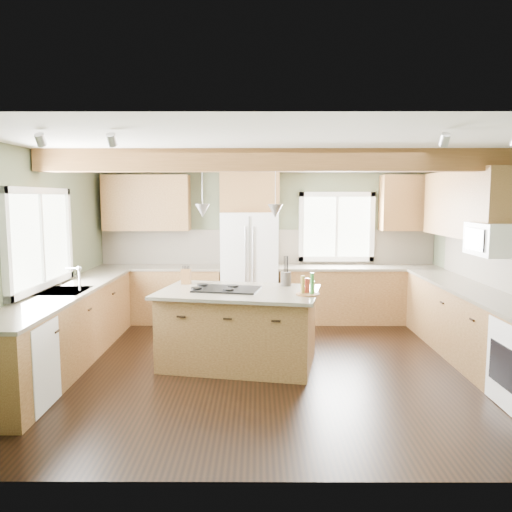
{
  "coord_description": "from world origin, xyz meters",
  "views": [
    {
      "loc": [
        -0.17,
        -5.87,
        2.04
      ],
      "look_at": [
        -0.19,
        0.3,
        1.31
      ],
      "focal_mm": 35.0,
      "sensor_mm": 36.0,
      "label": 1
    }
  ],
  "objects": [
    {
      "name": "floor",
      "position": [
        0.0,
        0.0,
        0.0
      ],
      "size": [
        5.6,
        5.6,
        0.0
      ],
      "primitive_type": "plane",
      "color": "black",
      "rests_on": "ground"
    },
    {
      "name": "ceiling",
      "position": [
        0.0,
        0.0,
        2.6
      ],
      "size": [
        5.6,
        5.6,
        0.0
      ],
      "primitive_type": "plane",
      "rotation": [
        3.14,
        0.0,
        0.0
      ],
      "color": "silver",
      "rests_on": "wall_back"
    },
    {
      "name": "wall_back",
      "position": [
        0.0,
        2.5,
        1.3
      ],
      "size": [
        5.6,
        0.0,
        5.6
      ],
      "primitive_type": "plane",
      "rotation": [
        1.57,
        0.0,
        0.0
      ],
      "color": "#4D543C",
      "rests_on": "ground"
    },
    {
      "name": "wall_left",
      "position": [
        -2.8,
        0.0,
        1.3
      ],
      "size": [
        0.0,
        5.0,
        5.0
      ],
      "primitive_type": "plane",
      "rotation": [
        1.57,
        0.0,
        1.57
      ],
      "color": "#4D543C",
      "rests_on": "ground"
    },
    {
      "name": "wall_right",
      "position": [
        2.8,
        0.0,
        1.3
      ],
      "size": [
        0.0,
        5.0,
        5.0
      ],
      "primitive_type": "plane",
      "rotation": [
        1.57,
        0.0,
        -1.57
      ],
      "color": "#4D543C",
      "rests_on": "ground"
    },
    {
      "name": "ceiling_beam",
      "position": [
        0.0,
        0.07,
        2.47
      ],
      "size": [
        5.55,
        0.26,
        0.26
      ],
      "primitive_type": "cube",
      "color": "brown",
      "rests_on": "ceiling"
    },
    {
      "name": "soffit_trim",
      "position": [
        0.0,
        2.4,
        2.54
      ],
      "size": [
        5.55,
        0.2,
        0.1
      ],
      "primitive_type": "cube",
      "color": "brown",
      "rests_on": "ceiling"
    },
    {
      "name": "backsplash_back",
      "position": [
        0.0,
        2.48,
        1.21
      ],
      "size": [
        5.58,
        0.03,
        0.58
      ],
      "primitive_type": "cube",
      "color": "brown",
      "rests_on": "wall_back"
    },
    {
      "name": "backsplash_right",
      "position": [
        2.78,
        0.05,
        1.21
      ],
      "size": [
        0.03,
        3.7,
        0.58
      ],
      "primitive_type": "cube",
      "color": "brown",
      "rests_on": "wall_right"
    },
    {
      "name": "base_cab_back_left",
      "position": [
        -1.79,
        2.2,
        0.44
      ],
      "size": [
        2.02,
        0.6,
        0.88
      ],
      "primitive_type": "cube",
      "color": "brown",
      "rests_on": "floor"
    },
    {
      "name": "counter_back_left",
      "position": [
        -1.79,
        2.2,
        0.9
      ],
      "size": [
        2.06,
        0.64,
        0.04
      ],
      "primitive_type": "cube",
      "color": "#4A4336",
      "rests_on": "base_cab_back_left"
    },
    {
      "name": "base_cab_back_right",
      "position": [
        1.49,
        2.2,
        0.44
      ],
      "size": [
        2.62,
        0.6,
        0.88
      ],
      "primitive_type": "cube",
      "color": "brown",
      "rests_on": "floor"
    },
    {
      "name": "counter_back_right",
      "position": [
        1.49,
        2.2,
        0.9
      ],
      "size": [
        2.66,
        0.64,
        0.04
      ],
      "primitive_type": "cube",
      "color": "#4A4336",
      "rests_on": "base_cab_back_right"
    },
    {
      "name": "base_cab_left",
      "position": [
        -2.5,
        0.05,
        0.44
      ],
      "size": [
        0.6,
        3.7,
        0.88
      ],
      "primitive_type": "cube",
      "color": "brown",
      "rests_on": "floor"
    },
    {
      "name": "counter_left",
      "position": [
        -2.5,
        0.05,
        0.9
      ],
      "size": [
        0.64,
        3.74,
        0.04
      ],
      "primitive_type": "cube",
      "color": "#4A4336",
      "rests_on": "base_cab_left"
    },
    {
      "name": "base_cab_right",
      "position": [
        2.5,
        0.05,
        0.44
      ],
      "size": [
        0.6,
        3.7,
        0.88
      ],
      "primitive_type": "cube",
      "color": "brown",
      "rests_on": "floor"
    },
    {
      "name": "counter_right",
      "position": [
        2.5,
        0.05,
        0.9
      ],
      "size": [
        0.64,
        3.74,
        0.04
      ],
      "primitive_type": "cube",
      "color": "#4A4336",
      "rests_on": "base_cab_right"
    },
    {
      "name": "upper_cab_back_left",
      "position": [
        -1.99,
        2.33,
        1.95
      ],
      "size": [
        1.4,
        0.35,
        0.9
      ],
      "primitive_type": "cube",
      "color": "brown",
      "rests_on": "wall_back"
    },
    {
      "name": "upper_cab_over_fridge",
      "position": [
        -0.3,
        2.33,
        2.15
      ],
      "size": [
        0.96,
        0.35,
        0.7
      ],
      "primitive_type": "cube",
      "color": "brown",
      "rests_on": "wall_back"
    },
    {
      "name": "upper_cab_right",
      "position": [
        2.62,
        0.9,
        1.95
      ],
      "size": [
        0.35,
        2.2,
        0.9
      ],
      "primitive_type": "cube",
      "color": "brown",
      "rests_on": "wall_right"
    },
    {
      "name": "upper_cab_back_corner",
      "position": [
        2.3,
        2.33,
        1.95
      ],
      "size": [
        0.9,
        0.35,
        0.9
      ],
      "primitive_type": "cube",
      "color": "brown",
      "rests_on": "wall_back"
    },
    {
      "name": "window_left",
      "position": [
        -2.78,
        0.05,
        1.55
      ],
      "size": [
        0.04,
        1.6,
        1.05
      ],
      "primitive_type": "cube",
      "color": "white",
      "rests_on": "wall_left"
    },
    {
      "name": "window_back",
      "position": [
        1.15,
        2.48,
        1.55
      ],
      "size": [
        1.1,
        0.04,
        1.0
      ],
      "primitive_type": "cube",
      "color": "white",
      "rests_on": "wall_back"
    },
    {
      "name": "sink",
      "position": [
        -2.5,
        0.05,
        0.91
      ],
      "size": [
        0.5,
        0.65,
        0.03
      ],
      "primitive_type": "cube",
      "color": "#262628",
      "rests_on": "counter_left"
    },
    {
      "name": "faucet",
      "position": [
        -2.32,
        0.05,
        1.05
      ],
      "size": [
        0.02,
        0.02,
        0.28
      ],
      "primitive_type": "cylinder",
      "color": "#B2B2B7",
      "rests_on": "sink"
    },
    {
      "name": "dishwasher",
      "position": [
        -2.49,
        -1.25,
        0.43
      ],
      "size": [
        0.6,
        0.6,
        0.84
      ],
      "primitive_type": "cube",
      "color": "white",
      "rests_on": "floor"
    },
    {
      "name": "microwave",
      "position": [
        2.58,
        -0.05,
        1.55
      ],
      "size": [
        0.4,
        0.7,
        0.38
      ],
      "primitive_type": "cube",
      "color": "white",
      "rests_on": "wall_right"
    },
    {
      "name": "pendant_left",
      "position": [
        -0.84,
        0.15,
        1.88
      ],
      "size": [
        0.18,
        0.18,
        0.16
      ],
      "primitive_type": "cone",
      "rotation": [
        3.14,
        0.0,
        0.0
      ],
      "color": "#B2B2B7",
      "rests_on": "ceiling"
    },
    {
      "name": "pendant_right",
      "position": [
        0.04,
        -0.01,
        1.88
      ],
      "size": [
        0.18,
        0.18,
        0.16
      ],
      "primitive_type": "cone",
      "rotation": [
        3.14,
        0.0,
        0.0
      ],
      "color": "#B2B2B7",
      "rests_on": "ceiling"
    },
    {
      "name": "refrigerator",
      "position": [
        -0.3,
        2.12,
        0.9
      ],
      "size": [
        0.9,
        0.74,
        1.8
      ],
      "primitive_type": "cube",
      "color": "white",
      "rests_on": "floor"
    },
    {
      "name": "island",
      "position": [
        -0.4,
        0.07,
        0.44
      ],
      "size": [
        1.95,
        1.4,
        0.88
      ],
      "primitive_type": "cube",
      "rotation": [
        0.0,
        0.0,
        -0.19
      ],
      "color": "brown",
      "rests_on": "floor"
    },
    {
      "name": "island_top",
      "position": [
        -0.4,
        0.07,
        0.9
      ],
      "size": [
        2.09,
        1.54,
        0.04
      ],
      "primitive_type": "cube",
      "rotation": [
        0.0,
        0.0,
        -0.19
      ],
      "color": "#4A4336",
      "rests_on": "island"
    },
    {
      "name": "cooktop",
      "position": [
        -0.55,
        0.1,
        0.93
      ],
      "size": [
        0.85,
        0.65,
        0.02
      ],
      "primitive_type": "cube",
      "rotation": [
        0.0,
        0.0,
        -0.19
      ],
      "color": "black",
      "rests_on": "island_top"
    },
    {
      "name": "knife_block",
      "position": [
        -1.1,
        0.51,
        1.02
      ],
      "size": [
        0.13,
        0.1,
        0.2
      ],
      "primitive_type": "cube",
      "rotation": [
        0.0,
        0.0,
        -0.11
      ],
      "color": "brown",
      "rests_on": "island_top"
    },
    {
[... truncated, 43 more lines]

